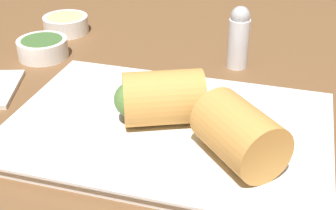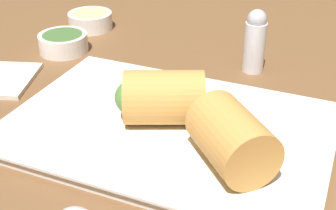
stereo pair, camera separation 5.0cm
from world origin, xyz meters
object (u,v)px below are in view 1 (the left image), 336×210
at_px(dipping_bowl_far, 66,24).
at_px(salt_shaker, 239,37).
at_px(serving_plate, 168,129).
at_px(dipping_bowl_near, 43,48).

relative_size(dipping_bowl_far, salt_shaker, 0.83).
distance_m(serving_plate, dipping_bowl_far, 0.35).
xyz_separation_m(serving_plate, dipping_bowl_near, (-0.23, 0.15, 0.01)).
bearing_deg(salt_shaker, dipping_bowl_far, 169.86).
distance_m(serving_plate, dipping_bowl_near, 0.27).
height_order(serving_plate, dipping_bowl_far, dipping_bowl_far).
bearing_deg(serving_plate, dipping_bowl_far, 134.97).
bearing_deg(serving_plate, salt_shaker, 77.25).
xyz_separation_m(serving_plate, salt_shaker, (0.04, 0.19, 0.04)).
bearing_deg(dipping_bowl_far, dipping_bowl_near, -82.43).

